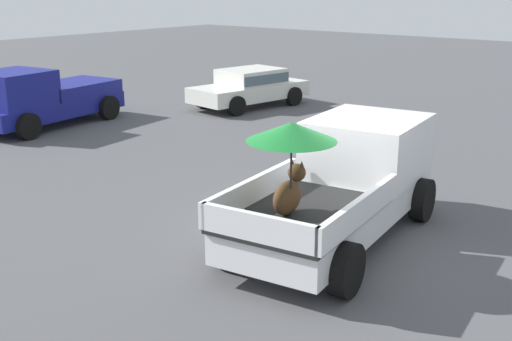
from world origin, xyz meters
TOP-DOWN VIEW (x-y plane):
  - ground_plane at (0.00, 0.00)m, footprint 80.00×80.00m
  - pickup_truck_main at (0.40, 0.06)m, footprint 5.25×2.78m
  - pickup_truck_red at (2.13, 11.70)m, footprint 4.99×2.66m
  - parked_sedan_near at (8.54, 8.81)m, footprint 4.52×2.47m

SIDE VIEW (x-z plane):
  - ground_plane at x=0.00m, z-range 0.00..0.00m
  - parked_sedan_near at x=8.54m, z-range 0.08..1.41m
  - pickup_truck_red at x=2.13m, z-range -0.03..1.77m
  - pickup_truck_main at x=0.40m, z-range -0.18..2.15m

